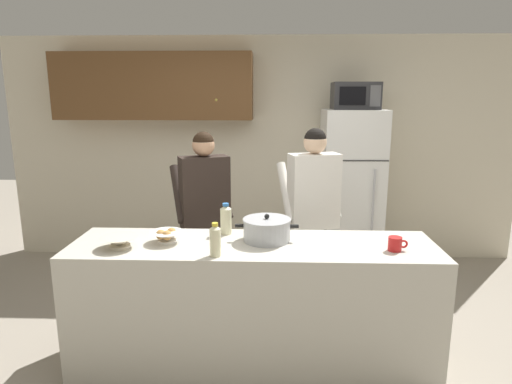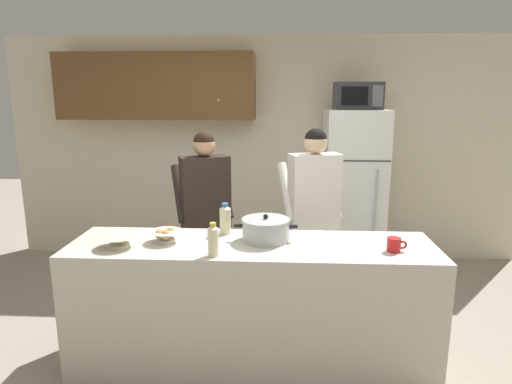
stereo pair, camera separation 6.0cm
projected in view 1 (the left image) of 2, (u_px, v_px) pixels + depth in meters
ground_plane at (253, 361)px, 3.27m from camera, size 14.00×14.00×0.00m
back_wall_unit at (238, 136)px, 5.16m from camera, size 6.00×0.48×2.60m
kitchen_island at (253, 304)px, 3.17m from camera, size 2.56×0.68×0.92m
refrigerator at (350, 192)px, 4.85m from camera, size 0.64×0.68×1.79m
microwave at (355, 96)px, 4.60m from camera, size 0.48×0.37×0.28m
person_near_pot at (205, 202)px, 3.84m from camera, size 0.60×0.55×1.64m
person_by_sink at (313, 201)px, 3.79m from camera, size 0.59×0.52×1.67m
cooking_pot at (267, 230)px, 3.12m from camera, size 0.45×0.34×0.20m
coffee_mug at (395, 244)px, 2.92m from camera, size 0.13×0.09×0.10m
bread_bowl at (167, 236)px, 3.09m from camera, size 0.23×0.23×0.10m
empty_bowl at (120, 241)px, 2.98m from camera, size 0.26×0.26×0.08m
bottle_near_edge at (215, 240)px, 2.81m from camera, size 0.07×0.07×0.22m
bottle_mid_counter at (226, 219)px, 3.27m from camera, size 0.08×0.08×0.24m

